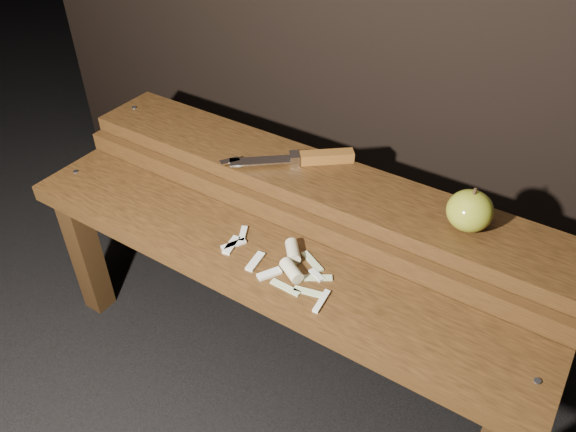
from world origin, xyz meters
The scene contains 6 objects.
ground centered at (0.00, 0.00, 0.00)m, with size 60.00×60.00×0.00m, color black.
bench_front_tier centered at (0.00, -0.06, 0.35)m, with size 1.20×0.20×0.42m.
bench_rear_tier centered at (0.00, 0.17, 0.41)m, with size 1.20×0.21×0.50m.
apple centered at (0.35, 0.17, 0.54)m, with size 0.09×0.09×0.09m.
knife centered at (-0.03, 0.20, 0.51)m, with size 0.25×0.21×0.03m.
apple_scraps centered at (0.06, -0.05, 0.43)m, with size 0.27×0.14×0.03m.
Camera 1 is at (0.52, -0.73, 1.21)m, focal length 35.00 mm.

